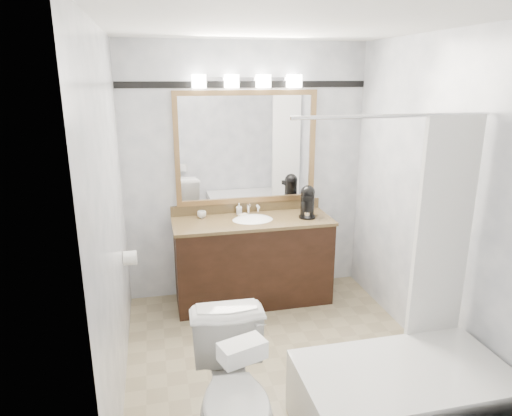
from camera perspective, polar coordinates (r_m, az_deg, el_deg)
The scene contains 13 objects.
room at distance 3.32m, azimuth 3.35°, elevation -0.08°, with size 2.42×2.62×2.52m.
vanity at distance 4.53m, azimuth -0.42°, elevation -6.37°, with size 1.53×0.58×0.97m.
mirror at distance 4.49m, azimuth -1.19°, elevation 7.50°, with size 1.40×0.04×1.10m.
vanity_light_bar at distance 4.38m, azimuth -1.09°, elevation 15.61°, with size 1.02×0.14×0.12m.
accent_stripe at distance 4.45m, azimuth -1.26°, elevation 15.19°, with size 2.40×0.01×0.06m, color black.
bathtub at distance 3.23m, azimuth 18.04°, elevation -20.80°, with size 1.30×0.75×1.96m.
tp_roll at distance 4.02m, azimuth -15.46°, elevation -6.03°, with size 0.12×0.12×0.11m, color white.
toilet at distance 2.83m, azimuth -2.61°, elevation -22.63°, with size 0.46×0.81×0.82m, color white.
tissue_box at distance 2.38m, azimuth -1.72°, elevation -17.39°, with size 0.23×0.13×0.09m, color white.
coffee_maker at distance 4.47m, azimuth 6.46°, elevation 0.93°, with size 0.17×0.20×0.31m.
cup_left at distance 4.46m, azimuth -6.80°, elevation -0.81°, with size 0.08×0.08×0.07m, color white.
soap_bottle_a at distance 4.53m, azimuth -2.13°, elevation -0.11°, with size 0.05×0.05×0.11m, color white.
soap_bar at distance 4.48m, azimuth -1.63°, elevation -0.90°, with size 0.08×0.05×0.03m, color beige.
Camera 1 is at (-0.90, -3.06, 2.19)m, focal length 32.00 mm.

